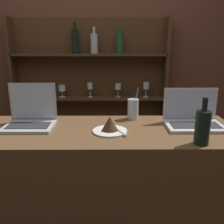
{
  "coord_description": "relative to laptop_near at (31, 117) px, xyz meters",
  "views": [
    {
      "loc": [
        0.19,
        -1.11,
        1.5
      ],
      "look_at": [
        0.2,
        0.32,
        1.1
      ],
      "focal_mm": 40.0,
      "sensor_mm": 36.0,
      "label": 1
    }
  ],
  "objects": [
    {
      "name": "bar_counter",
      "position": [
        0.3,
        -0.07,
        -0.56
      ],
      "size": [
        1.91,
        0.57,
        1.0
      ],
      "color": "brown",
      "rests_on": "ground_plane"
    },
    {
      "name": "back_wall",
      "position": [
        0.3,
        1.13,
        0.3
      ],
      "size": [
        7.0,
        0.06,
        2.7
      ],
      "color": "brown",
      "rests_on": "ground_plane"
    },
    {
      "name": "back_shelf",
      "position": [
        0.29,
        1.05,
        -0.15
      ],
      "size": [
        1.53,
        0.18,
        1.72
      ],
      "color": "#472D19",
      "rests_on": "ground_plane"
    },
    {
      "name": "laptop_near",
      "position": [
        0.0,
        0.0,
        0.0
      ],
      "size": [
        0.29,
        0.23,
        0.26
      ],
      "color": "#ADADB2",
      "rests_on": "bar_counter"
    },
    {
      "name": "laptop_far",
      "position": [
        1.0,
        -0.0,
        -0.01
      ],
      "size": [
        0.34,
        0.23,
        0.22
      ],
      "color": "silver",
      "rests_on": "bar_counter"
    },
    {
      "name": "cake_plate",
      "position": [
        0.49,
        -0.11,
        -0.02
      ],
      "size": [
        0.2,
        0.2,
        0.09
      ],
      "color": "silver",
      "rests_on": "bar_counter"
    },
    {
      "name": "water_glass",
      "position": [
        0.64,
        0.14,
        0.01
      ],
      "size": [
        0.07,
        0.07,
        0.21
      ],
      "color": "silver",
      "rests_on": "bar_counter"
    },
    {
      "name": "wine_bottle_dark",
      "position": [
        0.95,
        -0.3,
        0.04
      ],
      "size": [
        0.08,
        0.08,
        0.24
      ],
      "color": "black",
      "rests_on": "bar_counter"
    }
  ]
}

